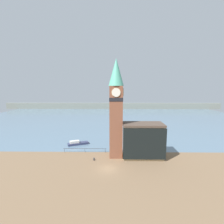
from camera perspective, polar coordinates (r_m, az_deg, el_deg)
ground_plane at (r=40.66m, az=-1.39°, el=-18.11°), size 160.00×160.00×0.00m
water at (r=108.26m, az=0.00°, el=-1.53°), size 160.00×120.00×0.00m
far_shoreline at (r=147.58m, az=0.21°, el=2.00°), size 180.00×3.00×5.00m
pier_railing at (r=50.17m, az=-8.87°, el=-11.83°), size 12.00×0.08×1.09m
clock_tower at (r=43.99m, az=1.34°, el=2.02°), size 3.77×3.77×25.00m
pier_building at (r=46.15m, az=10.04°, el=-9.06°), size 10.42×6.09×8.87m
boat_near at (r=56.92m, az=-11.27°, el=-9.94°), size 6.62×4.23×1.42m
mooring_bollard_near at (r=44.95m, az=-5.90°, el=-14.98°), size 0.36×0.36×0.71m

